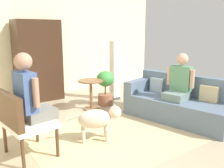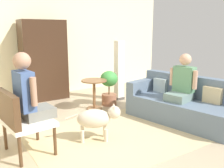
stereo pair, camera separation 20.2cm
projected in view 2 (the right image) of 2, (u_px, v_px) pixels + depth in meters
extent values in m
plane|color=tan|center=(118.00, 137.00, 3.90)|extent=(7.61, 7.61, 0.00)
cube|color=beige|center=(47.00, 43.00, 6.27)|extent=(6.94, 0.12, 2.63)
cube|color=#C6B284|center=(112.00, 136.00, 3.93)|extent=(2.50, 2.02, 0.01)
cube|color=slate|center=(180.00, 110.00, 4.55)|extent=(1.23, 2.07, 0.41)
cube|color=slate|center=(190.00, 86.00, 4.69)|extent=(0.60, 1.93, 0.40)
cube|color=slate|center=(143.00, 86.00, 5.08)|extent=(0.85, 0.36, 0.24)
cube|color=#C6B284|center=(212.00, 95.00, 4.28)|extent=(0.17, 0.33, 0.28)
cube|color=gray|center=(184.00, 90.00, 4.65)|extent=(0.17, 0.35, 0.28)
cube|color=#9EB2B7|center=(160.00, 85.00, 5.01)|extent=(0.16, 0.30, 0.28)
cylinder|color=#4C331E|center=(37.00, 127.00, 3.76)|extent=(0.04, 0.04, 0.42)
cylinder|color=#4C331E|center=(55.00, 141.00, 3.30)|extent=(0.04, 0.04, 0.42)
cylinder|color=#4C331E|center=(5.00, 135.00, 3.47)|extent=(0.04, 0.04, 0.42)
cylinder|color=#4C331E|center=(20.00, 151.00, 3.02)|extent=(0.04, 0.04, 0.42)
cube|color=white|center=(28.00, 122.00, 3.33)|extent=(0.64, 0.76, 0.06)
cube|color=#4C331E|center=(8.00, 108.00, 3.13)|extent=(0.16, 0.70, 0.42)
cube|color=slate|center=(178.00, 97.00, 4.42)|extent=(0.48, 0.45, 0.14)
cube|color=#598C66|center=(184.00, 79.00, 4.47)|extent=(0.26, 0.40, 0.46)
sphere|color=tan|center=(185.00, 59.00, 4.40)|extent=(0.21, 0.21, 0.21)
cylinder|color=tan|center=(195.00, 80.00, 4.29)|extent=(0.08, 0.08, 0.32)
cylinder|color=tan|center=(172.00, 76.00, 4.60)|extent=(0.08, 0.08, 0.32)
cube|color=slate|center=(38.00, 112.00, 3.40)|extent=(0.43, 0.39, 0.14)
cube|color=#3F598C|center=(24.00, 91.00, 3.23)|extent=(0.22, 0.37, 0.52)
sphere|color=#A57A60|center=(22.00, 61.00, 3.14)|extent=(0.22, 0.22, 0.22)
cylinder|color=#A57A60|center=(21.00, 86.00, 3.41)|extent=(0.08, 0.08, 0.37)
cylinder|color=#A57A60|center=(34.00, 92.00, 3.08)|extent=(0.08, 0.08, 0.37)
cylinder|color=brown|center=(94.00, 81.00, 5.14)|extent=(0.53, 0.53, 0.02)
cylinder|color=brown|center=(94.00, 95.00, 5.21)|extent=(0.06, 0.06, 0.61)
cylinder|color=brown|center=(94.00, 108.00, 5.27)|extent=(0.32, 0.32, 0.03)
ellipsoid|color=beige|center=(94.00, 119.00, 3.74)|extent=(0.58, 0.48, 0.29)
sphere|color=beige|center=(114.00, 112.00, 3.75)|extent=(0.20, 0.20, 0.20)
cone|color=beige|center=(114.00, 105.00, 3.78)|extent=(0.06, 0.06, 0.06)
cone|color=beige|center=(115.00, 107.00, 3.69)|extent=(0.06, 0.06, 0.06)
cylinder|color=beige|center=(71.00, 117.00, 3.69)|extent=(0.18, 0.11, 0.10)
cylinder|color=beige|center=(105.00, 131.00, 3.90)|extent=(0.06, 0.06, 0.20)
cylinder|color=beige|center=(106.00, 135.00, 3.73)|extent=(0.06, 0.06, 0.20)
cylinder|color=beige|center=(82.00, 132.00, 3.86)|extent=(0.06, 0.06, 0.20)
cylinder|color=beige|center=(82.00, 137.00, 3.69)|extent=(0.06, 0.06, 0.20)
cylinder|color=#996047|center=(109.00, 99.00, 5.56)|extent=(0.33, 0.33, 0.24)
cylinder|color=brown|center=(109.00, 90.00, 5.51)|extent=(0.03, 0.03, 0.20)
ellipsoid|color=#3D8F3E|center=(109.00, 79.00, 5.46)|extent=(0.39, 0.39, 0.35)
cube|color=#4C4742|center=(119.00, 98.00, 6.01)|extent=(0.20, 0.20, 0.06)
cube|color=white|center=(119.00, 69.00, 5.86)|extent=(0.18, 0.18, 1.34)
cube|color=#382316|center=(44.00, 60.00, 5.88)|extent=(1.01, 0.56, 1.87)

